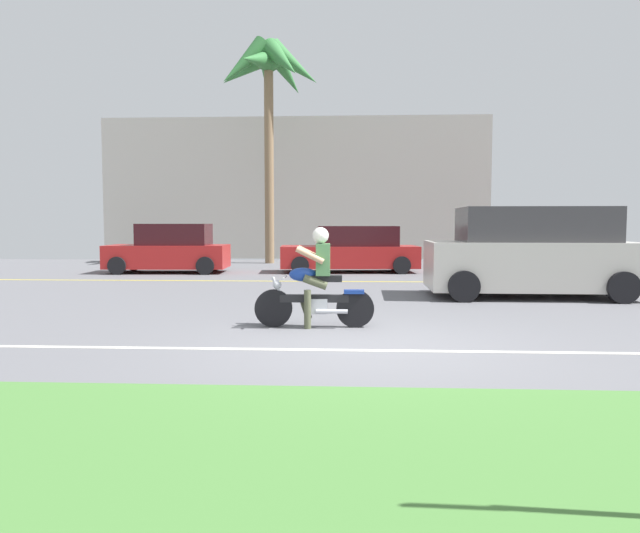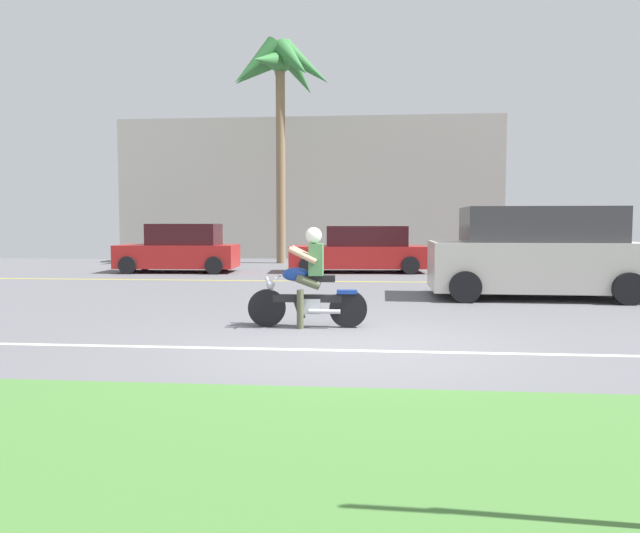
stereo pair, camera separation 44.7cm
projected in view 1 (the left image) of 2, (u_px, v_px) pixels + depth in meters
ground at (361, 313)px, 10.75m from camera, size 56.00×30.00×0.04m
grass_median at (377, 476)px, 3.68m from camera, size 56.00×3.80×0.06m
lane_line_near at (365, 350)px, 7.44m from camera, size 50.40×0.12×0.01m
lane_line_far at (358, 281)px, 16.25m from camera, size 50.40×0.12×0.01m
motorcyclist at (315, 285)px, 9.08m from camera, size 1.83×0.60×1.53m
suv_nearby at (531, 253)px, 12.84m from camera, size 4.53×2.24×1.93m
parked_car_0 at (170, 250)px, 19.21m from camera, size 3.86×1.96×1.57m
parked_car_1 at (352, 251)px, 19.40m from camera, size 4.53×2.10×1.50m
parked_car_2 at (507, 247)px, 21.11m from camera, size 4.04×1.97×1.61m
palm_tree_0 at (268, 74)px, 23.28m from camera, size 4.43×4.49×8.79m
building_far at (298, 190)px, 28.60m from camera, size 17.41×4.00×6.32m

